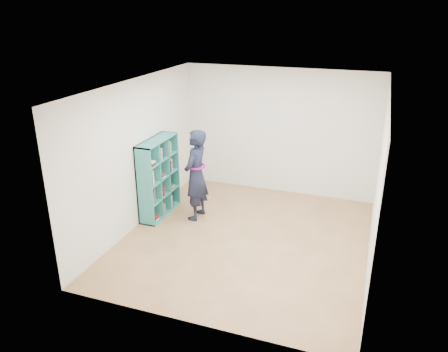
% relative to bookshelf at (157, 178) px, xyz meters
% --- Properties ---
extents(floor, '(4.50, 4.50, 0.00)m').
position_rel_bookshelf_xyz_m(floor, '(1.86, -0.41, -0.72)').
color(floor, olive).
rests_on(floor, ground).
extents(ceiling, '(4.50, 4.50, 0.00)m').
position_rel_bookshelf_xyz_m(ceiling, '(1.86, -0.41, 1.88)').
color(ceiling, white).
rests_on(ceiling, wall_back).
extents(wall_left, '(0.02, 4.50, 2.60)m').
position_rel_bookshelf_xyz_m(wall_left, '(-0.14, -0.41, 0.58)').
color(wall_left, silver).
rests_on(wall_left, floor).
extents(wall_right, '(0.02, 4.50, 2.60)m').
position_rel_bookshelf_xyz_m(wall_right, '(3.86, -0.41, 0.58)').
color(wall_right, silver).
rests_on(wall_right, floor).
extents(wall_back, '(4.00, 0.02, 2.60)m').
position_rel_bookshelf_xyz_m(wall_back, '(1.86, 1.84, 0.58)').
color(wall_back, silver).
rests_on(wall_back, floor).
extents(wall_front, '(4.00, 0.02, 2.60)m').
position_rel_bookshelf_xyz_m(wall_front, '(1.86, -2.66, 0.58)').
color(wall_front, silver).
rests_on(wall_front, floor).
extents(bookshelf, '(0.32, 1.10, 1.47)m').
position_rel_bookshelf_xyz_m(bookshelf, '(0.00, 0.00, 0.00)').
color(bookshelf, teal).
rests_on(bookshelf, floor).
extents(person, '(0.43, 0.63, 1.70)m').
position_rel_bookshelf_xyz_m(person, '(0.75, 0.07, 0.13)').
color(person, black).
rests_on(person, floor).
extents(smartphone, '(0.01, 0.11, 0.14)m').
position_rel_bookshelf_xyz_m(smartphone, '(0.61, 0.16, 0.24)').
color(smartphone, silver).
rests_on(smartphone, person).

